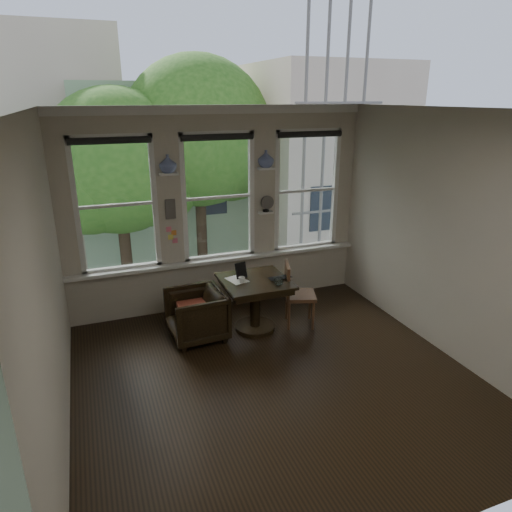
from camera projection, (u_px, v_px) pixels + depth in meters
name	position (u px, v px, depth m)	size (l,w,h in m)	color
ground	(276.00, 378.00, 5.33)	(4.50, 4.50, 0.00)	black
ceiling	(280.00, 109.00, 4.33)	(4.50, 4.50, 0.00)	silver
wall_back	(218.00, 210.00, 6.82)	(4.50, 4.50, 0.00)	#BBB2A0
wall_front	(421.00, 370.00, 2.85)	(4.50, 4.50, 0.00)	#BBB2A0
wall_left	(47.00, 287.00, 4.08)	(4.50, 4.50, 0.00)	#BBB2A0
wall_right	(446.00, 235.00, 5.59)	(4.50, 4.50, 0.00)	#BBB2A0
window_left	(116.00, 205.00, 6.26)	(1.10, 0.12, 1.90)	white
window_center	(218.00, 197.00, 6.75)	(1.10, 0.12, 1.90)	white
window_right	(306.00, 190.00, 7.24)	(1.10, 0.12, 1.90)	white
shelf_left	(168.00, 174.00, 6.29)	(0.26, 0.16, 0.03)	white
shelf_right	(266.00, 168.00, 6.77)	(0.26, 0.16, 0.03)	white
intercom	(170.00, 209.00, 6.48)	(0.14, 0.06, 0.28)	#59544F
sticky_notes	(172.00, 232.00, 6.60)	(0.16, 0.01, 0.24)	pink
desk_fan	(266.00, 206.00, 6.94)	(0.20, 0.20, 0.24)	#59544F
vase_left	(168.00, 164.00, 6.24)	(0.24, 0.24, 0.25)	silver
vase_right	(266.00, 159.00, 6.73)	(0.24, 0.24, 0.25)	silver
table	(255.00, 305.00, 6.33)	(0.90, 0.90, 0.75)	black
armchair_left	(196.00, 315.00, 6.11)	(0.73, 0.75, 0.68)	black
cushion_red	(196.00, 308.00, 6.08)	(0.45, 0.45, 0.06)	maroon
side_chair_right	(300.00, 295.00, 6.45)	(0.42, 0.42, 0.92)	#4D331B
laptop	(282.00, 279.00, 6.19)	(0.33, 0.21, 0.03)	black
mug	(242.00, 280.00, 6.09)	(0.09, 0.09, 0.08)	white
drinking_glass	(279.00, 282.00, 6.01)	(0.12, 0.12, 0.10)	white
tablet	(241.00, 270.00, 6.24)	(0.16, 0.02, 0.22)	black
papers	(237.00, 280.00, 6.20)	(0.22, 0.30, 0.00)	silver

